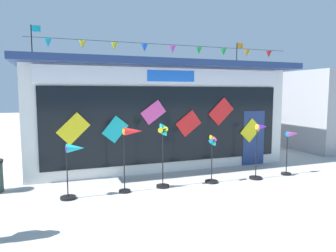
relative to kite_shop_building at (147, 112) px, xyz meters
name	(u,v)px	position (x,y,z in m)	size (l,w,h in m)	color
ground_plane	(205,213)	(-0.56, -6.45, -1.88)	(80.00, 80.00, 0.00)	#ADAAA5
kite_shop_building	(147,112)	(0.00, 0.00, 0.00)	(9.50, 6.44, 5.10)	silver
wind_spinner_far_left	(73,162)	(-3.23, -4.42, -0.93)	(0.65, 0.39, 1.40)	black
wind_spinner_left	(131,143)	(-1.73, -4.39, -0.54)	(0.68, 0.32, 1.76)	black
wind_spinner_center_left	(163,151)	(-0.81, -4.36, -0.82)	(0.37, 0.37, 1.83)	black
wind_spinner_center_right	(212,159)	(0.70, -4.42, -1.15)	(0.39, 0.39, 1.44)	black
wind_spinner_right	(259,149)	(2.28, -4.51, -0.94)	(0.60, 0.39, 1.71)	black
wind_spinner_far_right	(290,147)	(3.56, -4.44, -0.96)	(0.59, 0.32, 1.42)	black
neighbour_building	(313,108)	(9.46, 0.56, -0.05)	(5.16, 6.63, 3.67)	#99999E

